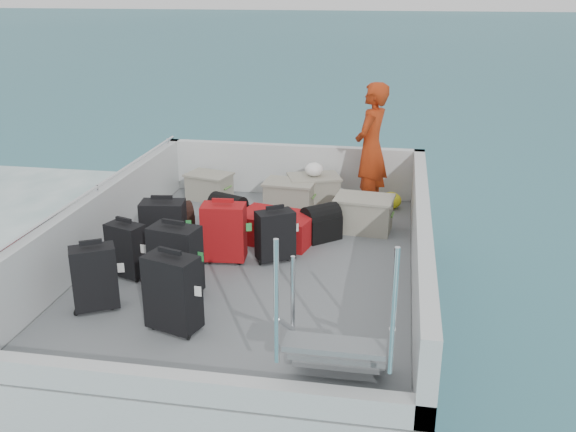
# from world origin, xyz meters

# --- Properties ---
(ground) EXTENTS (160.00, 160.00, 0.00)m
(ground) POSITION_xyz_m (0.00, 0.00, 0.00)
(ground) COLOR #1C5264
(ground) RESTS_ON ground
(ferry_hull) EXTENTS (3.60, 5.00, 0.60)m
(ferry_hull) POSITION_xyz_m (0.00, 0.00, 0.30)
(ferry_hull) COLOR silver
(ferry_hull) RESTS_ON ground
(deck) EXTENTS (3.30, 4.70, 0.02)m
(deck) POSITION_xyz_m (0.00, 0.00, 0.61)
(deck) COLOR slate
(deck) RESTS_ON ferry_hull
(deck_fittings) EXTENTS (3.60, 5.00, 0.90)m
(deck_fittings) POSITION_xyz_m (0.35, -0.32, 0.99)
(deck_fittings) COLOR silver
(deck_fittings) RESTS_ON deck
(suitcase_0) EXTENTS (0.45, 0.39, 0.61)m
(suitcase_0) POSITION_xyz_m (-1.19, -1.28, 0.93)
(suitcase_0) COLOR black
(suitcase_0) RESTS_ON deck
(suitcase_1) EXTENTS (0.42, 0.33, 0.56)m
(suitcase_1) POSITION_xyz_m (-1.19, -0.56, 0.90)
(suitcase_1) COLOR black
(suitcase_1) RESTS_ON deck
(suitcase_2) EXTENTS (0.49, 0.34, 0.66)m
(suitcase_2) POSITION_xyz_m (-0.96, -0.09, 0.95)
(suitcase_2) COLOR black
(suitcase_2) RESTS_ON deck
(suitcase_3) EXTENTS (0.51, 0.38, 0.68)m
(suitcase_3) POSITION_xyz_m (-0.37, -1.50, 0.96)
(suitcase_3) COLOR black
(suitcase_3) RESTS_ON deck
(suitcase_4) EXTENTS (0.51, 0.36, 0.68)m
(suitcase_4) POSITION_xyz_m (-0.57, -0.83, 0.96)
(suitcase_4) COLOR black
(suitcase_4) RESTS_ON deck
(suitcase_5) EXTENTS (0.48, 0.31, 0.63)m
(suitcase_5) POSITION_xyz_m (-0.33, -0.01, 0.94)
(suitcase_5) COLOR #AC0D17
(suitcase_5) RESTS_ON deck
(suitcase_7) EXTENTS (0.45, 0.40, 0.56)m
(suitcase_7) POSITION_xyz_m (0.21, 0.09, 0.90)
(suitcase_7) COLOR black
(suitcase_7) RESTS_ON deck
(suitcase_8) EXTENTS (0.94, 0.73, 0.33)m
(suitcase_8) POSITION_xyz_m (0.12, 0.63, 0.79)
(suitcase_8) COLOR #AC0D17
(suitcase_8) RESTS_ON deck
(duffel_0) EXTENTS (0.57, 0.52, 0.32)m
(duffel_0) POSITION_xyz_m (-1.11, 0.53, 0.78)
(duffel_0) COLOR black
(duffel_0) RESTS_ON deck
(duffel_1) EXTENTS (0.51, 0.45, 0.32)m
(duffel_1) POSITION_xyz_m (-0.55, 0.97, 0.78)
(duffel_1) COLOR black
(duffel_1) RESTS_ON deck
(duffel_2) EXTENTS (0.51, 0.50, 0.32)m
(duffel_2) POSITION_xyz_m (0.61, 0.79, 0.78)
(duffel_2) COLOR black
(duffel_2) RESTS_ON deck
(crate_0) EXTENTS (0.63, 0.51, 0.33)m
(crate_0) POSITION_xyz_m (-1.09, 1.98, 0.79)
(crate_0) COLOR gray
(crate_0) RESTS_ON deck
(crate_1) EXTENTS (0.64, 0.47, 0.37)m
(crate_1) POSITION_xyz_m (0.09, 1.70, 0.80)
(crate_1) COLOR gray
(crate_1) RESTS_ON deck
(crate_2) EXTENTS (0.74, 0.62, 0.38)m
(crate_2) POSITION_xyz_m (0.37, 1.96, 0.81)
(crate_2) COLOR gray
(crate_2) RESTS_ON deck
(crate_3) EXTENTS (0.69, 0.51, 0.39)m
(crate_3) POSITION_xyz_m (1.08, 1.15, 0.82)
(crate_3) COLOR gray
(crate_3) RESTS_ON deck
(yellow_bag) EXTENTS (0.28, 0.26, 0.22)m
(yellow_bag) POSITION_xyz_m (1.39, 2.02, 0.73)
(yellow_bag) COLOR yellow
(yellow_bag) RESTS_ON deck
(white_bag) EXTENTS (0.24, 0.24, 0.18)m
(white_bag) POSITION_xyz_m (0.37, 1.96, 1.09)
(white_bag) COLOR white
(white_bag) RESTS_ON crate_2
(passenger) EXTENTS (0.58, 0.71, 1.67)m
(passenger) POSITION_xyz_m (1.10, 1.90, 1.45)
(passenger) COLOR #E64115
(passenger) RESTS_ON deck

